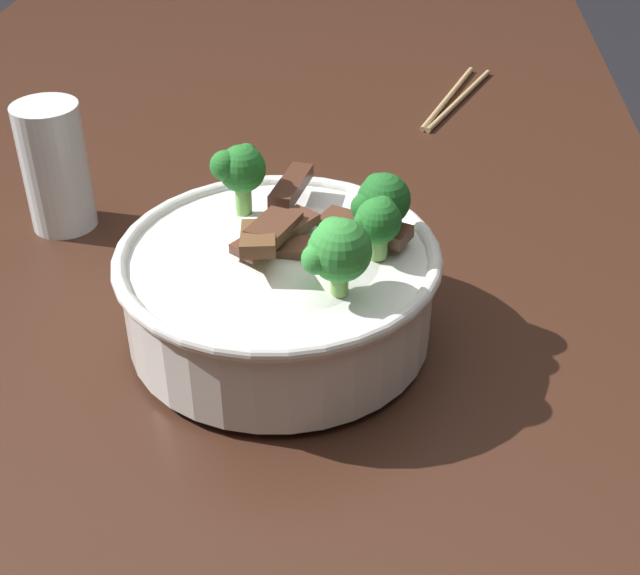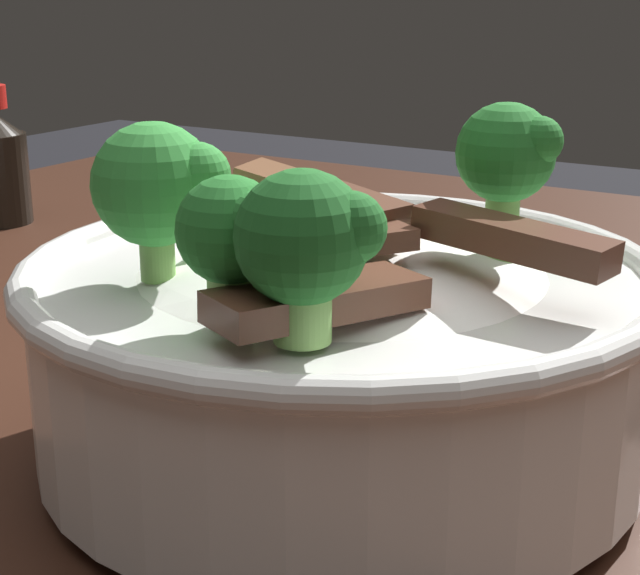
% 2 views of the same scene
% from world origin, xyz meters
% --- Properties ---
extents(dining_table, '(1.59, 0.96, 0.81)m').
position_xyz_m(dining_table, '(0.00, 0.00, 0.72)').
color(dining_table, '#381E14').
rests_on(dining_table, ground).
extents(rice_bowl, '(0.26, 0.26, 0.15)m').
position_xyz_m(rice_bowl, '(-0.20, -0.11, 0.87)').
color(rice_bowl, white).
rests_on(rice_bowl, dining_table).
extents(drinking_glass, '(0.06, 0.06, 0.13)m').
position_xyz_m(drinking_glass, '(-0.04, 0.14, 0.87)').
color(drinking_glass, white).
rests_on(drinking_glass, dining_table).
extents(chopsticks_pair, '(0.21, 0.10, 0.01)m').
position_xyz_m(chopsticks_pair, '(0.32, -0.26, 0.81)').
color(chopsticks_pair, tan).
rests_on(chopsticks_pair, dining_table).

